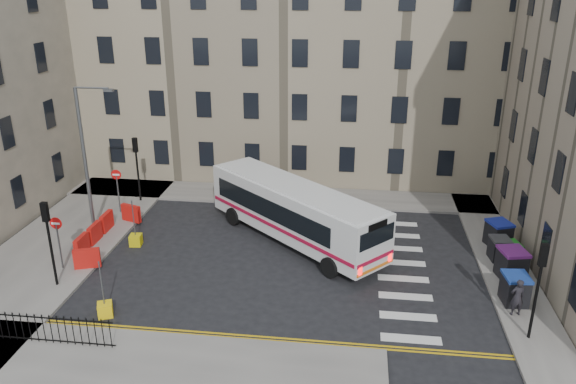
% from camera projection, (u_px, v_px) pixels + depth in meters
% --- Properties ---
extents(ground, '(120.00, 120.00, 0.00)m').
position_uv_depth(ground, '(321.00, 262.00, 28.36)').
color(ground, black).
rests_on(ground, ground).
extents(pavement_north, '(36.00, 3.20, 0.15)m').
position_uv_depth(pavement_north, '(240.00, 194.00, 36.99)').
color(pavement_north, slate).
rests_on(pavement_north, ground).
extents(pavement_east, '(2.40, 26.00, 0.15)m').
position_uv_depth(pavement_east, '(489.00, 236.00, 30.97)').
color(pavement_east, slate).
rests_on(pavement_east, ground).
extents(pavement_west, '(6.00, 22.00, 0.15)m').
position_uv_depth(pavement_west, '(69.00, 237.00, 30.90)').
color(pavement_west, slate).
rests_on(pavement_west, ground).
extents(pavement_sw, '(20.00, 6.00, 0.15)m').
position_uv_depth(pavement_sw, '(105.00, 381.00, 19.90)').
color(pavement_sw, slate).
rests_on(pavement_sw, ground).
extents(terrace_north, '(38.30, 10.80, 17.20)m').
position_uv_depth(terrace_north, '(242.00, 48.00, 40.39)').
color(terrace_north, gray).
rests_on(terrace_north, ground).
extents(traffic_light_east, '(0.28, 0.22, 4.10)m').
position_uv_depth(traffic_light_east, '(539.00, 277.00, 21.22)').
color(traffic_light_east, black).
rests_on(traffic_light_east, pavement_east).
extents(traffic_light_nw, '(0.28, 0.22, 4.10)m').
position_uv_depth(traffic_light_nw, '(137.00, 159.00, 34.74)').
color(traffic_light_nw, black).
rests_on(traffic_light_nw, pavement_west).
extents(traffic_light_sw, '(0.28, 0.22, 4.10)m').
position_uv_depth(traffic_light_sw, '(48.00, 231.00, 25.03)').
color(traffic_light_sw, black).
rests_on(traffic_light_sw, pavement_west).
extents(streetlamp, '(0.50, 0.22, 8.14)m').
position_uv_depth(streetlamp, '(85.00, 158.00, 30.16)').
color(streetlamp, '#595B5E').
rests_on(streetlamp, pavement_west).
extents(no_entry_north, '(0.60, 0.08, 3.00)m').
position_uv_depth(no_entry_north, '(117.00, 182.00, 33.23)').
color(no_entry_north, '#595B5E').
rests_on(no_entry_north, pavement_west).
extents(no_entry_south, '(0.60, 0.08, 3.00)m').
position_uv_depth(no_entry_south, '(57.00, 232.00, 26.76)').
color(no_entry_south, '#595B5E').
rests_on(no_entry_south, pavement_west).
extents(roadworks_barriers, '(1.66, 6.26, 1.00)m').
position_uv_depth(roadworks_barriers, '(101.00, 233.00, 29.97)').
color(roadworks_barriers, red).
rests_on(roadworks_barriers, pavement_west).
extents(iron_railings, '(7.80, 0.04, 1.20)m').
position_uv_depth(iron_railings, '(19.00, 327.00, 21.82)').
color(iron_railings, black).
rests_on(iron_railings, pavement_sw).
extents(bus, '(10.27, 9.69, 3.14)m').
position_uv_depth(bus, '(294.00, 210.00, 29.95)').
color(bus, silver).
rests_on(bus, ground).
extents(wheelie_bin_a, '(1.16, 1.30, 1.33)m').
position_uv_depth(wheelie_bin_a, '(515.00, 289.00, 24.35)').
color(wheelie_bin_a, black).
rests_on(wheelie_bin_a, pavement_east).
extents(wheelie_bin_b, '(1.40, 1.53, 1.46)m').
position_uv_depth(wheelie_bin_b, '(512.00, 264.00, 26.32)').
color(wheelie_bin_b, black).
rests_on(wheelie_bin_b, pavement_east).
extents(wheelie_bin_c, '(1.11, 1.20, 1.12)m').
position_uv_depth(wheelie_bin_c, '(510.00, 253.00, 27.70)').
color(wheelie_bin_c, black).
rests_on(wheelie_bin_c, pavement_east).
extents(wheelie_bin_d, '(1.03, 1.15, 1.16)m').
position_uv_depth(wheelie_bin_d, '(499.00, 249.00, 28.11)').
color(wheelie_bin_d, black).
rests_on(wheelie_bin_d, pavement_east).
extents(wheelie_bin_e, '(1.44, 1.53, 1.36)m').
position_uv_depth(wheelie_bin_e, '(498.00, 234.00, 29.49)').
color(wheelie_bin_e, black).
rests_on(wheelie_bin_e, pavement_east).
extents(pedestrian, '(0.68, 0.53, 1.67)m').
position_uv_depth(pedestrian, '(517.00, 297.00, 23.40)').
color(pedestrian, black).
rests_on(pedestrian, pavement_east).
extents(bollard_yellow, '(0.66, 0.66, 0.60)m').
position_uv_depth(bollard_yellow, '(136.00, 240.00, 30.00)').
color(bollard_yellow, '#CEBB0B').
rests_on(bollard_yellow, ground).
extents(bollard_chevron, '(0.79, 0.79, 0.60)m').
position_uv_depth(bollard_chevron, '(105.00, 310.00, 23.76)').
color(bollard_chevron, yellow).
rests_on(bollard_chevron, ground).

